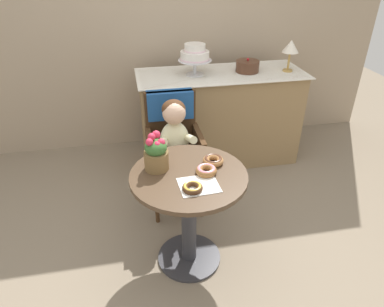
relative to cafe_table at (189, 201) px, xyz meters
The scene contains 14 objects.
ground_plane 0.51m from the cafe_table, ahead, with size 8.00×8.00×0.00m, color gray.
back_wall 2.03m from the cafe_table, 90.00° to the left, with size 4.80×0.10×2.70m, color tan.
cafe_table is the anchor object (origin of this frame).
wicker_chair 0.71m from the cafe_table, 89.73° to the left, with size 0.42×0.45×0.95m.
seated_child 0.57m from the cafe_table, 89.66° to the left, with size 0.27×0.32×0.73m.
paper_napkin 0.25m from the cafe_table, 74.49° to the right, with size 0.23×0.19×0.00m, color white.
donut_front 0.26m from the cafe_table, ahead, with size 0.13×0.13×0.04m.
donut_mid 0.28m from the cafe_table, 93.17° to the right, with size 0.12×0.12×0.04m.
donut_side 0.31m from the cafe_table, 26.68° to the left, with size 0.13×0.13×0.04m.
flower_vase 0.38m from the cafe_table, 151.69° to the left, with size 0.15×0.15×0.24m.
display_counter 1.41m from the cafe_table, 67.07° to the left, with size 1.56×0.62×0.90m.
tiered_cake_stand 1.45m from the cafe_table, 76.99° to the left, with size 0.30×0.30×0.28m.
round_layer_cake 1.59m from the cafe_table, 58.49° to the left, with size 0.22×0.22×0.13m.
table_lamp 1.81m from the cafe_table, 46.62° to the left, with size 0.15×0.15×0.28m.
Camera 1 is at (-0.31, -1.71, 1.90)m, focal length 32.49 mm.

